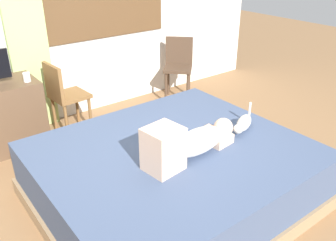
# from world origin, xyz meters

# --- Properties ---
(ground_plane) EXTENTS (16.00, 16.00, 0.00)m
(ground_plane) POSITION_xyz_m (0.00, 0.00, 0.00)
(ground_plane) COLOR olive
(back_wall_with_window) EXTENTS (6.40, 0.14, 2.90)m
(back_wall_with_window) POSITION_xyz_m (0.02, 2.33, 1.45)
(back_wall_with_window) COLOR silver
(back_wall_with_window) RESTS_ON ground
(bed) EXTENTS (2.18, 1.91, 0.51)m
(bed) POSITION_xyz_m (0.07, 0.11, 0.25)
(bed) COLOR #997A56
(bed) RESTS_ON ground
(person_lying) EXTENTS (0.94, 0.36, 0.34)m
(person_lying) POSITION_xyz_m (0.11, -0.04, 0.63)
(person_lying) COLOR silver
(person_lying) RESTS_ON bed
(cat) EXTENTS (0.34, 0.21, 0.21)m
(cat) POSITION_xyz_m (0.77, -0.02, 0.58)
(cat) COLOR silver
(cat) RESTS_ON bed
(cup) EXTENTS (0.07, 0.07, 0.09)m
(cup) POSITION_xyz_m (-0.53, 1.80, 0.79)
(cup) COLOR white
(cup) RESTS_ON desk
(chair_by_desk) EXTENTS (0.41, 0.41, 0.86)m
(chair_by_desk) POSITION_xyz_m (-0.16, 1.82, 0.51)
(chair_by_desk) COLOR brown
(chair_by_desk) RESTS_ON ground
(chair_spare) EXTENTS (0.54, 0.54, 0.86)m
(chair_spare) POSITION_xyz_m (1.57, 1.90, 0.51)
(chair_spare) COLOR #4C3828
(chair_spare) RESTS_ON ground
(curtain_left) EXTENTS (0.44, 0.06, 2.59)m
(curtain_left) POSITION_xyz_m (-0.34, 2.22, 1.29)
(curtain_left) COLOR #ADCC75
(curtain_left) RESTS_ON ground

